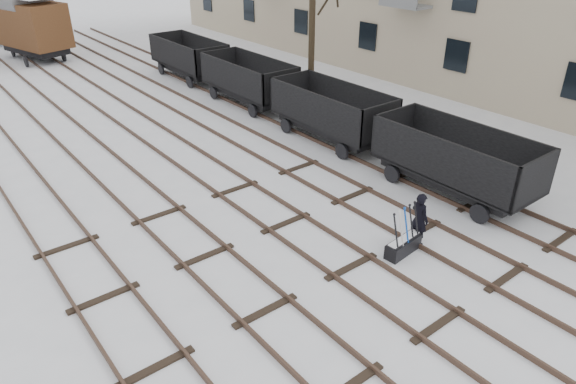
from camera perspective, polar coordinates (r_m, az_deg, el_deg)
name	(u,v)px	position (r m, az deg, el deg)	size (l,w,h in m)	color
ground	(351,267)	(14.78, 7.02, -8.32)	(120.00, 120.00, 0.00)	white
tracks	(145,128)	(25.04, -15.58, 6.83)	(13.90, 52.00, 0.16)	black
ground_frame	(403,245)	(15.47, 12.69, -5.74)	(1.33, 0.55, 1.49)	black
worker	(419,219)	(15.74, 14.39, -2.90)	(0.62, 0.40, 1.69)	black
freight_wagon_a	(454,169)	(19.03, 17.92, 2.40)	(2.32, 5.81, 2.37)	black
freight_wagon_b	(331,120)	(22.82, 4.79, 7.96)	(2.32, 5.81, 2.37)	black
freight_wagon_c	(249,87)	(27.60, -4.40, 11.55)	(2.32, 5.81, 2.37)	black
freight_wagon_d	(190,63)	(32.93, -10.88, 13.86)	(2.32, 5.81, 2.37)	black
box_van_wagon	(31,23)	(40.77, -26.68, 16.45)	(4.29, 6.12, 4.23)	black
tree_near	(312,34)	(25.33, 2.66, 17.11)	(0.30, 0.30, 7.82)	black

